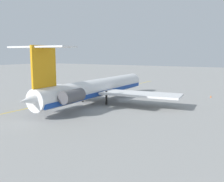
# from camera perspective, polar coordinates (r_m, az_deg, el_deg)

# --- Properties ---
(ground) EXTENTS (362.27, 362.27, 0.00)m
(ground) POSITION_cam_1_polar(r_m,az_deg,el_deg) (61.20, -12.54, -2.60)
(ground) COLOR gray
(main_jetliner) EXTENTS (43.87, 39.11, 12.81)m
(main_jetliner) POSITION_cam_1_polar(r_m,az_deg,el_deg) (58.87, -3.98, 0.60)
(main_jetliner) COLOR white
(main_jetliner) RESTS_ON ground
(safety_cone_nose) EXTENTS (0.40, 0.40, 0.55)m
(safety_cone_nose) POSITION_cam_1_polar(r_m,az_deg,el_deg) (71.66, 21.10, -1.16)
(safety_cone_nose) COLOR #EA590F
(safety_cone_nose) RESTS_ON ground
(taxiway_centreline) EXTENTS (101.92, 5.09, 0.01)m
(taxiway_centreline) POSITION_cam_1_polar(r_m,az_deg,el_deg) (65.48, -9.62, -1.80)
(taxiway_centreline) COLOR gold
(taxiway_centreline) RESTS_ON ground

